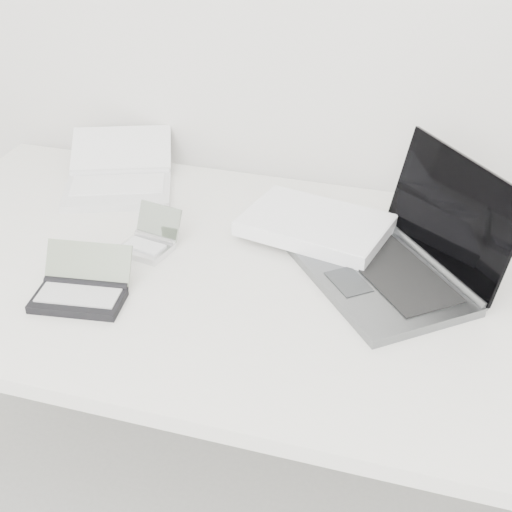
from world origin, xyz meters
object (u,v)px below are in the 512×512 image
(desk, at_px, (277,295))
(palmtop_charcoal, at_px, (81,290))
(netbook_open_white, at_px, (119,179))
(laptop_large, at_px, (362,243))

(desk, relative_size, palmtop_charcoal, 9.18)
(desk, relative_size, netbook_open_white, 4.39)
(netbook_open_white, relative_size, palmtop_charcoal, 2.09)
(laptop_large, height_order, netbook_open_white, laptop_large)
(desk, xyz_separation_m, laptop_large, (0.14, 0.10, 0.08))
(desk, bearing_deg, netbook_open_white, 150.74)
(desk, bearing_deg, palmtop_charcoal, -151.14)
(netbook_open_white, bearing_deg, laptop_large, -35.70)
(desk, height_order, laptop_large, laptop_large)
(desk, distance_m, palmtop_charcoal, 0.36)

